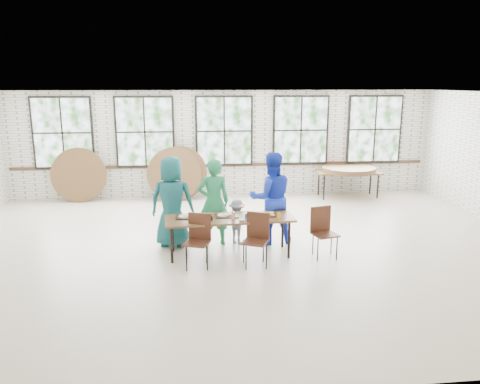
# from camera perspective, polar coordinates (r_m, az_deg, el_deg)

# --- Properties ---
(room) EXTENTS (12.00, 12.00, 12.00)m
(room) POSITION_cam_1_polar(r_m,az_deg,el_deg) (13.28, -1.94, 7.24)
(room) COLOR beige
(room) RESTS_ON ground
(dining_table) EXTENTS (2.44, 0.92, 0.74)m
(dining_table) POSITION_cam_1_polar(r_m,az_deg,el_deg) (8.79, -1.28, -3.43)
(dining_table) COLOR brown
(dining_table) RESTS_ON ground
(chair_near_left) EXTENTS (0.54, 0.53, 0.95)m
(chair_near_left) POSITION_cam_1_polar(r_m,az_deg,el_deg) (8.36, -5.12, -5.31)
(chair_near_left) COLOR #452417
(chair_near_left) RESTS_ON ground
(chair_near_right) EXTENTS (0.55, 0.54, 0.95)m
(chair_near_right) POSITION_cam_1_polar(r_m,az_deg,el_deg) (8.38, 2.03, -5.20)
(chair_near_right) COLOR #452417
(chair_near_right) RESTS_ON ground
(chair_spare) EXTENTS (0.51, 0.50, 0.95)m
(chair_spare) POSITION_cam_1_polar(r_m,az_deg,el_deg) (8.91, 10.05, -4.28)
(chair_spare) COLOR #452417
(chair_spare) RESTS_ON ground
(adult_teal) EXTENTS (0.99, 0.75, 1.82)m
(adult_teal) POSITION_cam_1_polar(r_m,az_deg,el_deg) (9.33, -8.27, -1.19)
(adult_teal) COLOR #1C6C69
(adult_teal) RESTS_ON ground
(adult_green) EXTENTS (0.68, 0.48, 1.76)m
(adult_green) POSITION_cam_1_polar(r_m,az_deg,el_deg) (9.35, -3.23, -1.23)
(adult_green) COLOR #22824E
(adult_green) RESTS_ON ground
(toddler) EXTENTS (0.68, 0.54, 0.92)m
(toddler) POSITION_cam_1_polar(r_m,az_deg,el_deg) (9.49, -0.38, -3.61)
(toddler) COLOR #142641
(toddler) RESTS_ON ground
(adult_blue) EXTENTS (0.95, 0.77, 1.87)m
(adult_blue) POSITION_cam_1_polar(r_m,az_deg,el_deg) (9.46, 3.80, -0.72)
(adult_blue) COLOR blue
(adult_blue) RESTS_ON ground
(storage_table) EXTENTS (1.85, 0.87, 0.74)m
(storage_table) POSITION_cam_1_polar(r_m,az_deg,el_deg) (13.66, 13.08, 2.23)
(storage_table) COLOR brown
(storage_table) RESTS_ON ground
(tabletop_clutter) EXTENTS (1.94, 0.61, 0.11)m
(tabletop_clutter) POSITION_cam_1_polar(r_m,az_deg,el_deg) (8.73, -0.56, -3.03)
(tabletop_clutter) COLOR black
(tabletop_clutter) RESTS_ON dining_table
(round_tops_stacked) EXTENTS (1.50, 1.50, 0.13)m
(round_tops_stacked) POSITION_cam_1_polar(r_m,az_deg,el_deg) (13.64, 13.11, 2.72)
(round_tops_stacked) COLOR brown
(round_tops_stacked) RESTS_ON storage_table
(round_tops_leaning) EXTENTS (4.24, 0.42, 1.50)m
(round_tops_leaning) POSITION_cam_1_polar(r_m,az_deg,el_deg) (13.19, -11.53, 2.14)
(round_tops_leaning) COLOR brown
(round_tops_leaning) RESTS_ON ground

